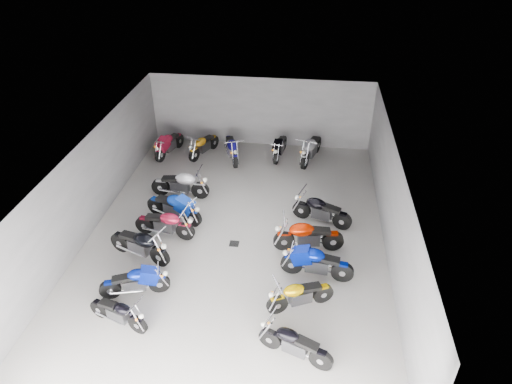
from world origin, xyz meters
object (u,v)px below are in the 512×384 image
Objects in this scene: motorcycle_left_d at (165,224)px; motorcycle_left_e at (174,207)px; motorcycle_right_c at (316,263)px; motorcycle_left_a at (118,313)px; motorcycle_back_d at (280,147)px; motorcycle_left_b at (135,282)px; motorcycle_right_d at (308,236)px; motorcycle_back_e at (311,149)px; drain_grate at (234,244)px; motorcycle_right_b at (300,295)px; motorcycle_back_b at (203,145)px; motorcycle_back_c at (232,148)px; motorcycle_left_c at (140,245)px; motorcycle_back_a at (169,144)px; motorcycle_right_a at (294,344)px; motorcycle_right_e at (321,211)px; motorcycle_left_f at (181,184)px.

motorcycle_left_e is (0.06, 0.94, 0.03)m from motorcycle_left_d.
motorcycle_left_e is 5.54m from motorcycle_right_c.
motorcycle_back_d reaches higher than motorcycle_left_a.
motorcycle_left_b is 5.54m from motorcycle_right_d.
motorcycle_back_e is at bearing 172.01° from motorcycle_left_a.
drain_grate is 3.45m from motorcycle_right_b.
motorcycle_left_b is 10.01m from motorcycle_back_e.
motorcycle_back_b is 1.35m from motorcycle_back_c.
motorcycle_back_b is at bearing -163.80° from motorcycle_left_c.
motorcycle_left_e is at bearing 71.43° from motorcycle_right_c.
motorcycle_right_d reaches higher than motorcycle_left_b.
motorcycle_back_b is (1.54, 0.15, -0.02)m from motorcycle_back_a.
motorcycle_left_c reaches higher than motorcycle_left_d.
motorcycle_right_a is 4.25m from motorcycle_right_d.
motorcycle_back_a is (-6.21, 8.45, 0.04)m from motorcycle_right_b.
motorcycle_back_a is (-1.10, 6.98, -0.03)m from motorcycle_left_c.
motorcycle_right_d is 1.09× the size of motorcycle_right_e.
motorcycle_back_d is 0.88× the size of motorcycle_back_e.
motorcycle_left_a is at bearing 154.00° from motorcycle_right_e.
motorcycle_right_d is 1.19× the size of motorcycle_back_b.
motorcycle_right_a is at bearing 176.75° from motorcycle_right_c.
motorcycle_left_c is at bearing 56.34° from motorcycle_back_c.
motorcycle_right_e is at bearing 153.10° from motorcycle_left_a.
motorcycle_left_a is 0.82× the size of motorcycle_left_e.
motorcycle_left_f is 1.22× the size of motorcycle_right_b.
motorcycle_left_e reaches higher than motorcycle_right_e.
motorcycle_left_e is at bearing 125.13° from motorcycle_back_a.
motorcycle_right_e reaches higher than motorcycle_back_b.
motorcycle_left_e is 1.04× the size of motorcycle_right_e.
motorcycle_left_e is 1.01× the size of motorcycle_back_c.
drain_grate is 0.14× the size of motorcycle_back_e.
motorcycle_right_a is 10.57m from motorcycle_back_c.
motorcycle_left_f is at bearing 97.89° from motorcycle_right_e.
motorcycle_right_c is (5.03, -2.31, -0.01)m from motorcycle_left_e.
motorcycle_left_e is at bearing 55.91° from motorcycle_back_c.
motorcycle_back_a reaches higher than motorcycle_left_d.
motorcycle_left_a is at bearing 26.83° from motorcycle_left_c.
motorcycle_right_c is 7.74m from motorcycle_back_d.
motorcycle_right_a is at bearing 105.13° from motorcycle_back_d.
motorcycle_back_e is (0.16, 10.37, 0.10)m from motorcycle_right_a.
drain_grate is 6.53m from motorcycle_back_b.
motorcycle_right_c is 8.00m from motorcycle_back_c.
motorcycle_left_b is 6.74m from motorcycle_right_e.
motorcycle_right_e is at bearing 28.59° from drain_grate.
motorcycle_right_a is 11.86m from motorcycle_back_a.
motorcycle_back_b is at bearing 31.18° from motorcycle_right_d.
motorcycle_back_b reaches higher than motorcycle_left_a.
motorcycle_left_f is 1.08× the size of motorcycle_right_e.
motorcycle_right_a reaches higher than motorcycle_left_a.
motorcycle_right_b is 9.01m from motorcycle_back_c.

